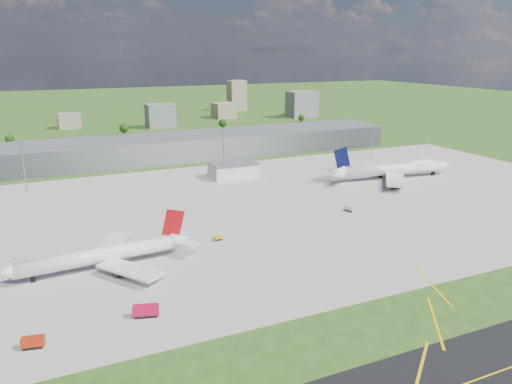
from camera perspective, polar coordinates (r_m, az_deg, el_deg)
name	(u,v)px	position (r m, az deg, el deg)	size (l,w,h in m)	color
ground	(191,162)	(333.60, -7.44, 3.45)	(1400.00, 1400.00, 0.00)	#284D18
apron	(280,205)	(238.28, 2.79, -1.50)	(360.00, 190.00, 0.08)	#99958B
terminal	(184,147)	(346.20, -8.22, 5.14)	(300.00, 42.00, 15.00)	slate
ops_building	(233,170)	(289.90, -2.62, 2.48)	(26.00, 16.00, 8.00)	silver
mast_west	(22,159)	(282.01, -25.14, 3.45)	(3.50, 2.00, 25.90)	gray
mast_center	(224,143)	(300.78, -3.73, 5.62)	(3.50, 2.00, 25.90)	gray
mast_east	(373,131)	(354.40, 13.24, 6.80)	(3.50, 2.00, 25.90)	gray
airliner_red_twin	(105,255)	(177.12, -16.91, -6.93)	(63.24, 49.15, 17.35)	white
airliner_blue_quad	(395,169)	(296.63, 15.58, 2.55)	(77.95, 60.65, 20.37)	white
fire_truck	(146,311)	(145.28, -12.46, -13.16)	(7.65, 4.55, 3.23)	#BA0D32
crash_tender	(33,343)	(140.52, -24.14, -15.44)	(5.73, 3.32, 2.86)	#A6250B
tug_yellow	(218,238)	(195.12, -4.36, -5.29)	(3.45, 2.29, 1.64)	#C1A30B
van_white_near	(350,209)	(232.34, 10.66, -1.92)	(3.45, 5.07, 2.40)	beige
van_white_far	(393,179)	(292.60, 15.39, 1.48)	(5.11, 4.04, 2.41)	white
bldg_cw	(69,121)	(507.11, -20.55, 7.64)	(20.00, 18.00, 14.00)	gray
bldg_c	(160,116)	(489.29, -10.87, 8.56)	(26.00, 20.00, 22.00)	slate
bldg_ce	(224,110)	(551.25, -3.69, 9.30)	(22.00, 24.00, 16.00)	gray
bldg_e	(302,104)	(557.58, 5.25, 9.96)	(30.00, 22.00, 28.00)	slate
bldg_tall_e	(237,95)	(620.41, -2.21, 10.98)	(20.00, 18.00, 36.00)	gray
tree_w	(10,139)	(432.23, -26.33, 5.43)	(6.75, 6.75, 8.25)	#382314
tree_c	(124,128)	(452.85, -14.85, 7.08)	(8.10, 8.10, 9.90)	#382314
tree_e	(223,123)	(471.45, -3.83, 7.87)	(7.65, 7.65, 9.35)	#382314
tree_far_e	(301,118)	(518.63, 5.20, 8.46)	(6.30, 6.30, 7.70)	#382314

